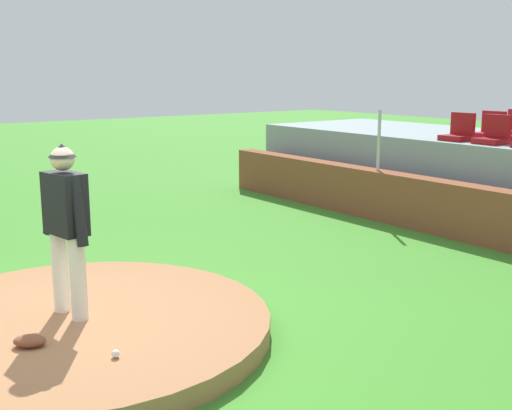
% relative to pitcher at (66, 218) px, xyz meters
% --- Properties ---
extents(ground_plane, '(60.00, 60.00, 0.00)m').
position_rel_pitcher_xyz_m(ground_plane, '(0.10, 0.00, -1.24)').
color(ground_plane, '#3E8929').
extents(pitchers_mound, '(4.03, 4.03, 0.21)m').
position_rel_pitcher_xyz_m(pitchers_mound, '(0.10, 0.00, -1.14)').
color(pitchers_mound, '#A46F47').
rests_on(pitchers_mound, ground_plane).
extents(pitcher, '(0.80, 0.34, 1.79)m').
position_rel_pitcher_xyz_m(pitcher, '(0.00, 0.00, 0.00)').
color(pitcher, white).
rests_on(pitcher, pitchers_mound).
extents(baseball, '(0.07, 0.07, 0.07)m').
position_rel_pitcher_xyz_m(baseball, '(1.23, -0.07, -1.00)').
color(baseball, white).
rests_on(baseball, pitchers_mound).
extents(fielding_glove, '(0.34, 0.36, 0.11)m').
position_rel_pitcher_xyz_m(fielding_glove, '(0.54, -0.60, -0.98)').
color(fielding_glove, brown).
rests_on(fielding_glove, pitchers_mound).
extents(brick_barrier, '(12.39, 0.40, 0.90)m').
position_rel_pitcher_xyz_m(brick_barrier, '(0.10, 6.62, -0.79)').
color(brick_barrier, brown).
rests_on(brick_barrier, ground_plane).
extents(fence_post_left, '(0.06, 0.06, 1.12)m').
position_rel_pitcher_xyz_m(fence_post_left, '(-1.91, 6.62, 0.22)').
color(fence_post_left, silver).
rests_on(fence_post_left, brick_barrier).
extents(stadium_chair_0, '(0.48, 0.44, 0.50)m').
position_rel_pitcher_xyz_m(stadium_chair_0, '(-0.98, 7.71, 0.38)').
color(stadium_chair_0, maroon).
rests_on(stadium_chair_0, bleacher_platform).
extents(stadium_chair_1, '(0.48, 0.44, 0.50)m').
position_rel_pitcher_xyz_m(stadium_chair_1, '(-0.28, 7.72, 0.38)').
color(stadium_chair_1, maroon).
rests_on(stadium_chair_1, bleacher_platform).
extents(stadium_chair_4, '(0.48, 0.44, 0.50)m').
position_rel_pitcher_xyz_m(stadium_chair_4, '(-0.94, 8.60, 0.38)').
color(stadium_chair_4, maroon).
rests_on(stadium_chair_4, bleacher_platform).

